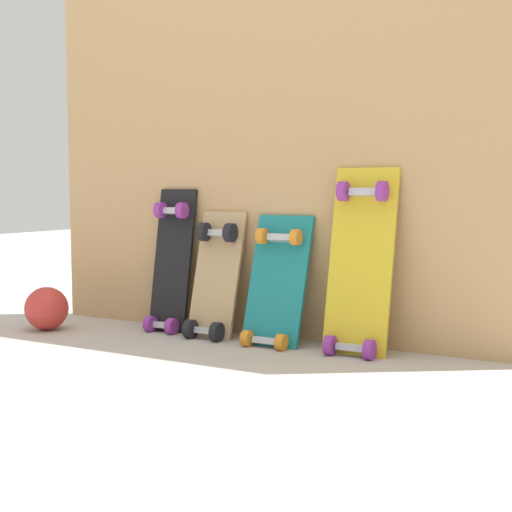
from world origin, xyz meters
TOP-DOWN VIEW (x-y plane):
  - ground_plane at (0.00, 0.00)m, footprint 12.00×12.00m
  - plywood_wall_panel at (0.00, 0.07)m, footprint 2.02×0.04m
  - skateboard_black at (-0.41, -0.02)m, footprint 0.17×0.17m
  - skateboard_natural at (-0.20, -0.04)m, footprint 0.19×0.21m
  - skateboard_teal at (0.07, -0.05)m, footprint 0.22×0.22m
  - skateboard_yellow at (0.38, -0.04)m, footprint 0.23×0.20m
  - rubber_ball at (-0.85, -0.26)m, footprint 0.17×0.17m

SIDE VIEW (x-z plane):
  - ground_plane at x=0.00m, z-range 0.00..0.00m
  - rubber_ball at x=-0.85m, z-range 0.00..0.17m
  - skateboard_teal at x=0.07m, z-range -0.07..0.47m
  - skateboard_natural at x=-0.20m, z-range -0.06..0.48m
  - skateboard_black at x=-0.41m, z-range -0.06..0.56m
  - skateboard_yellow at x=0.38m, z-range -0.06..0.64m
  - plywood_wall_panel at x=0.00m, z-range 0.00..1.51m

